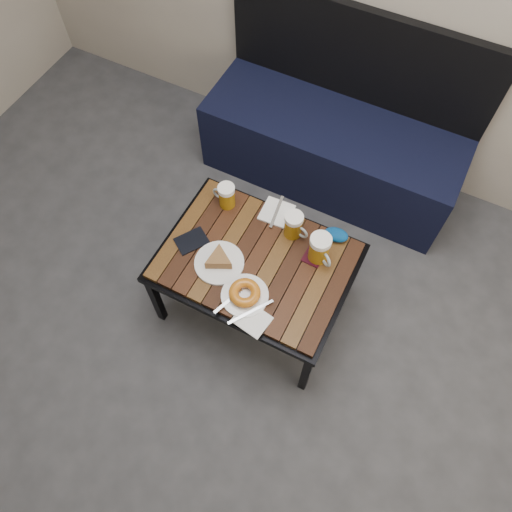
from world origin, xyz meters
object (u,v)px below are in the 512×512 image
at_px(plate_bagel, 245,294).
at_px(knit_pouch, 336,235).
at_px(plate_pie, 219,261).
at_px(passport_burgundy, 315,254).
at_px(beer_mug_right, 320,249).
at_px(bench, 333,143).
at_px(cafe_table, 256,264).
at_px(passport_navy, 192,241).
at_px(beer_mug_left, 226,196).
at_px(beer_mug_centre, 294,225).

height_order(plate_bagel, knit_pouch, plate_bagel).
height_order(plate_pie, passport_burgundy, plate_pie).
bearing_deg(knit_pouch, beer_mug_right, -103.15).
height_order(bench, plate_bagel, bench).
bearing_deg(passport_burgundy, plate_bagel, -117.64).
relative_size(cafe_table, passport_navy, 6.14).
height_order(cafe_table, passport_burgundy, passport_burgundy).
distance_m(beer_mug_left, passport_navy, 0.26).
bearing_deg(knit_pouch, plate_pie, -138.47).
bearing_deg(knit_pouch, beer_mug_centre, -159.52).
xyz_separation_m(beer_mug_left, passport_burgundy, (0.47, -0.07, -0.06)).
distance_m(cafe_table, beer_mug_centre, 0.24).
distance_m(bench, passport_burgundy, 0.87).
bearing_deg(beer_mug_right, passport_navy, -126.42).
bearing_deg(cafe_table, plate_bagel, -77.75).
bearing_deg(beer_mug_right, cafe_table, -116.01).
xyz_separation_m(cafe_table, plate_pie, (-0.13, -0.09, 0.07)).
height_order(bench, knit_pouch, bench).
bearing_deg(passport_burgundy, plate_pie, -144.93).
bearing_deg(beer_mug_centre, plate_pie, -114.66).
distance_m(cafe_table, beer_mug_left, 0.34).
distance_m(beer_mug_centre, knit_pouch, 0.20).
xyz_separation_m(beer_mug_left, passport_navy, (-0.04, -0.25, -0.06)).
height_order(plate_pie, knit_pouch, plate_pie).
relative_size(beer_mug_left, beer_mug_right, 0.85).
distance_m(beer_mug_right, plate_pie, 0.43).
relative_size(bench, passport_navy, 10.23).
height_order(beer_mug_centre, knit_pouch, beer_mug_centre).
bearing_deg(bench, beer_mug_left, -108.48).
xyz_separation_m(cafe_table, knit_pouch, (0.27, 0.26, 0.07)).
distance_m(beer_mug_right, knit_pouch, 0.14).
bearing_deg(beer_mug_left, beer_mug_right, 174.36).
distance_m(bench, cafe_table, 0.96).
distance_m(plate_bagel, passport_burgundy, 0.37).
bearing_deg(bench, beer_mug_centre, -83.16).
bearing_deg(knit_pouch, cafe_table, -135.69).
height_order(beer_mug_left, knit_pouch, beer_mug_left).
relative_size(plate_pie, plate_bagel, 0.87).
relative_size(cafe_table, beer_mug_centre, 6.30).
bearing_deg(passport_navy, plate_bagel, 12.03).
bearing_deg(passport_navy, beer_mug_right, 52.12).
relative_size(passport_navy, passport_burgundy, 1.20).
xyz_separation_m(beer_mug_right, plate_pie, (-0.37, -0.22, -0.05)).
distance_m(beer_mug_left, plate_bagel, 0.48).
height_order(beer_mug_centre, passport_navy, beer_mug_centre).
relative_size(beer_mug_centre, beer_mug_right, 0.90).
bearing_deg(cafe_table, passport_burgundy, 31.95).
distance_m(cafe_table, passport_burgundy, 0.26).
xyz_separation_m(plate_pie, plate_bagel, (0.17, -0.09, -0.00)).
bearing_deg(plate_bagel, knit_pouch, 62.72).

